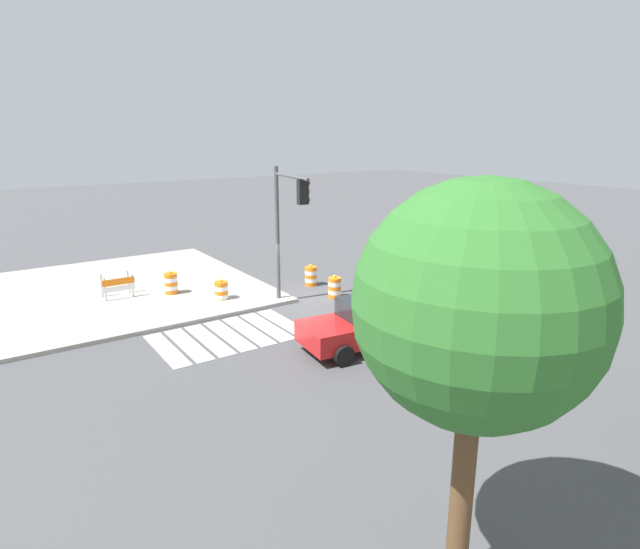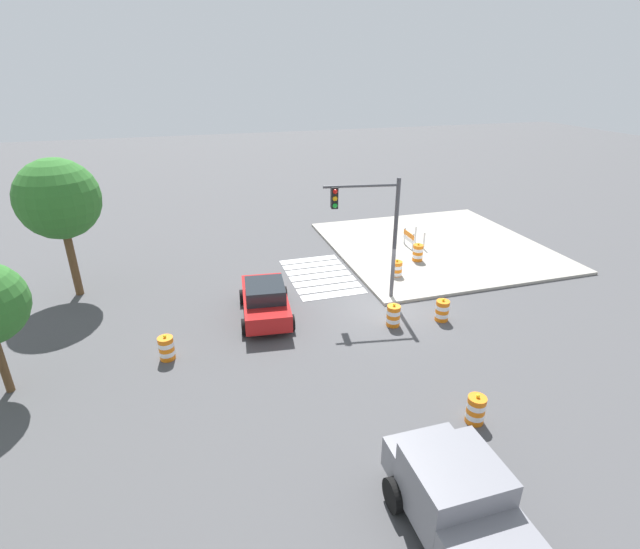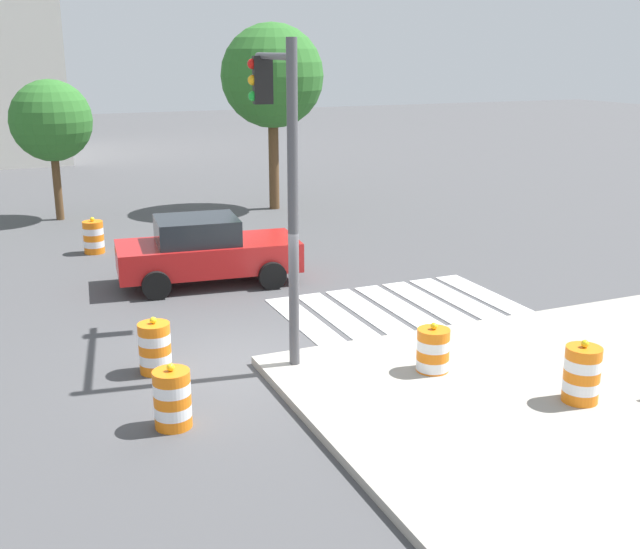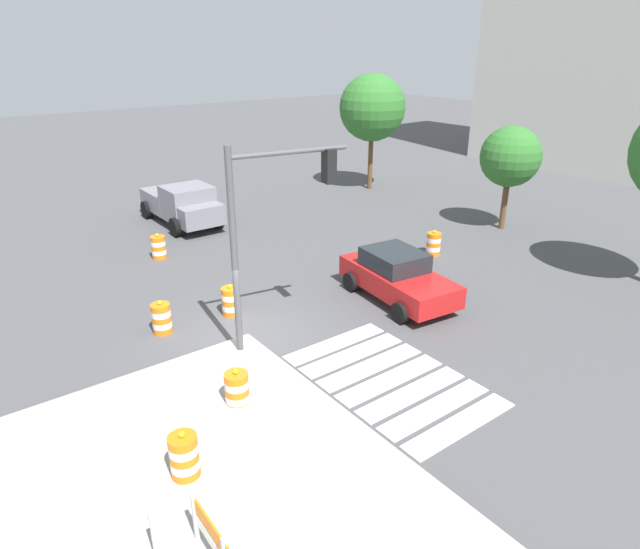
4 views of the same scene
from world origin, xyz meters
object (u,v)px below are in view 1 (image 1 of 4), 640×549
(traffic_barrel_crosswalk_end, at_px, (434,268))
(traffic_light_pole, at_px, (287,213))
(traffic_barrel_far_curb, at_px, (510,362))
(traffic_barrel_near_corner, at_px, (311,276))
(traffic_barrel_median_far, at_px, (222,292))
(street_tree_streetside_near, at_px, (478,306))
(pickup_truck, at_px, (524,259))
(traffic_barrel_on_sidewalk, at_px, (171,283))
(construction_barricade, at_px, (118,285))
(sports_car, at_px, (366,324))
(traffic_barrel_median_near, at_px, (335,288))

(traffic_barrel_crosswalk_end, xyz_separation_m, traffic_light_pole, (8.45, 0.09, 3.46))
(traffic_barrel_far_curb, height_order, traffic_light_pole, traffic_light_pole)
(traffic_barrel_near_corner, distance_m, traffic_light_pole, 4.93)
(traffic_light_pole, bearing_deg, traffic_barrel_far_curb, 104.34)
(traffic_barrel_median_far, relative_size, street_tree_streetside_near, 0.16)
(pickup_truck, height_order, traffic_barrel_on_sidewalk, pickup_truck)
(traffic_barrel_median_far, bearing_deg, construction_barricade, -36.18)
(construction_barricade, bearing_deg, traffic_barrel_far_curb, 119.17)
(traffic_light_pole, distance_m, street_tree_streetside_near, 13.60)
(pickup_truck, distance_m, traffic_barrel_near_corner, 10.49)
(traffic_barrel_median_far, height_order, construction_barricade, construction_barricade)
(traffic_barrel_far_curb, distance_m, traffic_light_pole, 9.75)
(traffic_barrel_on_sidewalk, bearing_deg, traffic_barrel_near_corner, 161.80)
(traffic_barrel_on_sidewalk, distance_m, street_tree_streetside_near, 17.60)
(traffic_barrel_far_curb, xyz_separation_m, traffic_light_pole, (2.26, -8.83, 3.46))
(pickup_truck, distance_m, traffic_barrel_median_far, 14.62)
(pickup_truck, bearing_deg, traffic_barrel_crosswalk_end, -37.27)
(pickup_truck, distance_m, street_tree_streetside_near, 19.72)
(traffic_barrel_median_far, xyz_separation_m, street_tree_streetside_near, (2.66, 15.15, 4.13))
(construction_barricade, height_order, traffic_light_pole, traffic_light_pole)
(traffic_barrel_crosswalk_end, height_order, construction_barricade, construction_barricade)
(construction_barricade, bearing_deg, pickup_truck, 156.67)
(traffic_barrel_far_curb, xyz_separation_m, traffic_barrel_on_sidewalk, (5.63, -13.14, 0.15))
(traffic_barrel_on_sidewalk, bearing_deg, sports_car, 111.28)
(pickup_truck, height_order, traffic_barrel_near_corner, pickup_truck)
(sports_car, xyz_separation_m, traffic_light_pole, (0.15, -4.75, 3.10))
(traffic_barrel_near_corner, xyz_separation_m, traffic_barrel_crosswalk_end, (-5.84, 2.25, 0.00))
(traffic_light_pole, bearing_deg, sports_car, 91.83)
(traffic_barrel_near_corner, bearing_deg, traffic_barrel_crosswalk_end, 158.91)
(pickup_truck, relative_size, traffic_light_pole, 0.94)
(traffic_barrel_median_near, xyz_separation_m, traffic_light_pole, (2.42, 0.18, 3.46))
(construction_barricade, relative_size, street_tree_streetside_near, 0.20)
(traffic_barrel_median_far, relative_size, traffic_barrel_far_curb, 1.00)
(traffic_barrel_far_curb, height_order, construction_barricade, construction_barricade)
(traffic_barrel_median_near, bearing_deg, pickup_truck, 164.06)
(traffic_barrel_median_near, distance_m, street_tree_streetside_near, 15.30)
(traffic_barrel_far_curb, bearing_deg, traffic_barrel_on_sidewalk, -66.79)
(traffic_barrel_near_corner, xyz_separation_m, traffic_barrel_median_far, (4.50, -0.01, 0.00))
(pickup_truck, relative_size, traffic_barrel_median_far, 5.05)
(sports_car, height_order, traffic_barrel_median_far, sports_car)
(pickup_truck, relative_size, traffic_barrel_median_near, 5.05)
(traffic_barrel_crosswalk_end, bearing_deg, traffic_barrel_far_curb, 55.23)
(sports_car, xyz_separation_m, traffic_barrel_on_sidewalk, (3.53, -9.06, -0.21))
(sports_car, bearing_deg, traffic_barrel_on_sidewalk, -68.72)
(sports_car, xyz_separation_m, traffic_barrel_near_corner, (-2.46, -7.09, -0.36))
(traffic_barrel_crosswalk_end, height_order, traffic_barrel_median_far, same)
(sports_car, height_order, traffic_light_pole, traffic_light_pole)
(traffic_barrel_far_curb, xyz_separation_m, construction_barricade, (7.69, -13.78, 0.27))
(traffic_barrel_median_far, bearing_deg, traffic_barrel_far_curb, 110.33)
(pickup_truck, relative_size, street_tree_streetside_near, 0.81)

